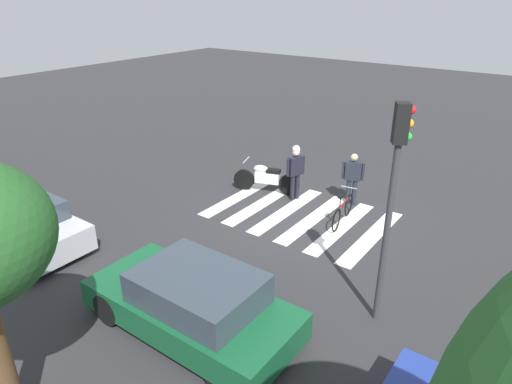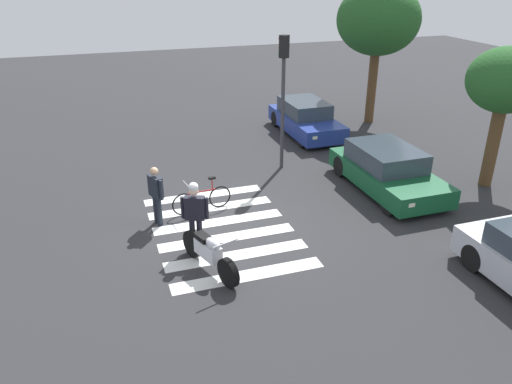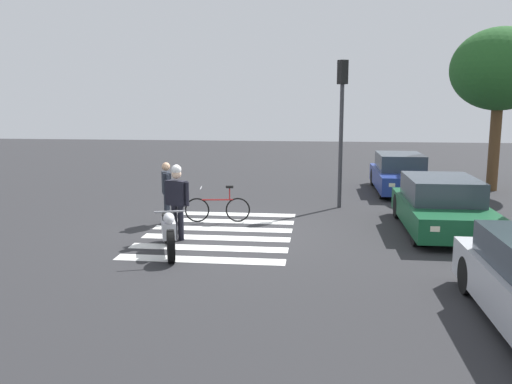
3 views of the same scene
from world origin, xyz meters
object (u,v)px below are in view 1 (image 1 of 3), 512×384
(car_green_compact, at_px, (193,303))
(car_silver_sedan, at_px, (15,222))
(leaning_bicycle, at_px, (343,211))
(officer_on_foot, at_px, (296,169))
(police_motorcycle, at_px, (266,179))
(traffic_light_pole, at_px, (394,184))
(officer_by_motorcycle, at_px, (353,176))

(car_green_compact, distance_m, car_silver_sedan, 6.02)
(leaning_bicycle, height_order, officer_on_foot, officer_on_foot)
(police_motorcycle, distance_m, leaning_bicycle, 3.04)
(leaning_bicycle, distance_m, officer_on_foot, 2.15)
(police_motorcycle, xyz_separation_m, traffic_light_pole, (-5.40, 3.84, 2.48))
(leaning_bicycle, distance_m, officer_by_motorcycle, 1.46)
(car_silver_sedan, height_order, traffic_light_pole, traffic_light_pole)
(police_motorcycle, height_order, officer_on_foot, officer_on_foot)
(officer_by_motorcycle, bearing_deg, traffic_light_pole, 120.81)
(car_green_compact, xyz_separation_m, traffic_light_pole, (-2.74, -2.43, 2.31))
(officer_by_motorcycle, relative_size, car_silver_sedan, 0.37)
(leaning_bicycle, bearing_deg, car_silver_sedan, 43.54)
(police_motorcycle, relative_size, car_silver_sedan, 0.49)
(officer_on_foot, bearing_deg, police_motorcycle, 4.22)
(officer_on_foot, xyz_separation_m, car_green_compact, (-1.62, 6.35, -0.39))
(leaning_bicycle, height_order, officer_by_motorcycle, officer_by_motorcycle)
(car_green_compact, bearing_deg, traffic_light_pole, -138.39)
(leaning_bicycle, distance_m, traffic_light_pole, 4.85)
(officer_on_foot, distance_m, car_silver_sedan, 7.96)
(police_motorcycle, relative_size, officer_by_motorcycle, 1.30)
(officer_by_motorcycle, xyz_separation_m, car_green_compact, (-0.02, 7.06, -0.29))
(officer_on_foot, distance_m, officer_by_motorcycle, 1.75)
(police_motorcycle, xyz_separation_m, car_green_compact, (-2.66, 6.28, 0.17))
(car_green_compact, bearing_deg, car_silver_sedan, 2.59)
(officer_on_foot, distance_m, traffic_light_pole, 6.17)
(police_motorcycle, xyz_separation_m, leaning_bicycle, (-3.00, 0.52, -0.10))
(leaning_bicycle, height_order, traffic_light_pole, traffic_light_pole)
(traffic_light_pole, bearing_deg, car_silver_sedan, 17.17)
(officer_on_foot, xyz_separation_m, car_silver_sedan, (4.39, 6.62, -0.40))
(car_green_compact, bearing_deg, officer_on_foot, -75.70)
(officer_on_foot, xyz_separation_m, officer_by_motorcycle, (-1.60, -0.70, -0.10))
(leaning_bicycle, bearing_deg, traffic_light_pole, 125.88)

